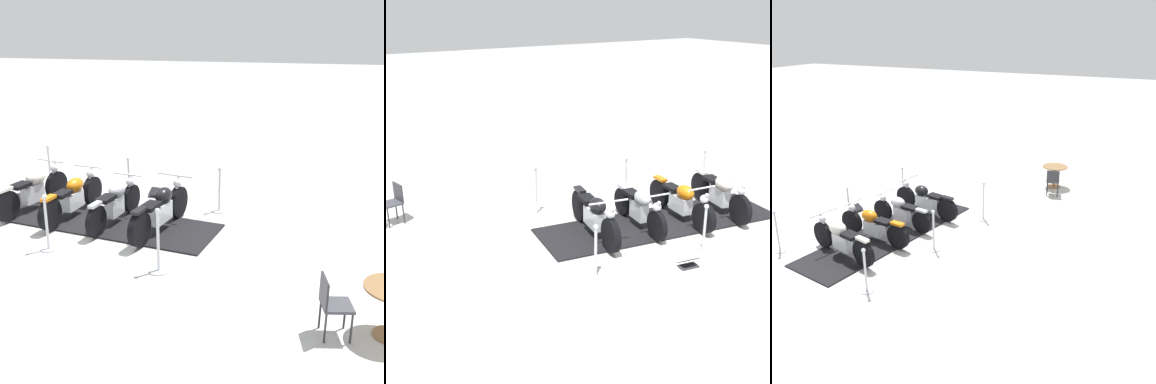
# 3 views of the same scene
# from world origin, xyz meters

# --- Properties ---
(ground_plane) EXTENTS (80.00, 80.00, 0.00)m
(ground_plane) POSITION_xyz_m (0.00, 0.00, 0.00)
(ground_plane) COLOR silver
(display_platform) EXTENTS (5.48, 2.42, 0.03)m
(display_platform) POSITION_xyz_m (0.00, 0.00, 0.02)
(display_platform) COLOR black
(display_platform) RESTS_ON ground_plane
(motorcycle_black) EXTENTS (0.84, 2.26, 0.98)m
(motorcycle_black) POSITION_xyz_m (1.53, -0.23, 0.48)
(motorcycle_black) COLOR black
(motorcycle_black) RESTS_ON display_platform
(motorcycle_chrome) EXTENTS (0.65, 2.03, 0.90)m
(motorcycle_chrome) POSITION_xyz_m (0.51, -0.05, 0.48)
(motorcycle_chrome) COLOR black
(motorcycle_chrome) RESTS_ON display_platform
(motorcycle_copper) EXTENTS (0.65, 2.25, 0.94)m
(motorcycle_copper) POSITION_xyz_m (-0.50, 0.12, 0.46)
(motorcycle_copper) COLOR black
(motorcycle_copper) RESTS_ON display_platform
(motorcycle_cream) EXTENTS (0.84, 2.18, 0.97)m
(motorcycle_cream) POSITION_xyz_m (-1.52, 0.30, 0.51)
(motorcycle_cream) COLOR black
(motorcycle_cream) RESTS_ON display_platform
(stanchion_left_mid) EXTENTS (0.30, 0.30, 1.08)m
(stanchion_left_mid) POSITION_xyz_m (-0.26, -1.52, 0.37)
(stanchion_left_mid) COLOR silver
(stanchion_left_mid) RESTS_ON ground_plane
(stanchion_right_front) EXTENTS (0.35, 0.35, 1.01)m
(stanchion_right_front) POSITION_xyz_m (2.48, 1.14, 0.30)
(stanchion_right_front) COLOR silver
(stanchion_right_front) RESTS_ON ground_plane
(stanchion_right_mid) EXTENTS (0.35, 0.35, 1.02)m
(stanchion_right_mid) POSITION_xyz_m (0.26, 1.52, 0.30)
(stanchion_right_mid) COLOR silver
(stanchion_right_mid) RESTS_ON ground_plane
(stanchion_left_rear) EXTENTS (0.30, 0.30, 1.02)m
(stanchion_left_rear) POSITION_xyz_m (-2.48, -1.14, 0.35)
(stanchion_left_rear) COLOR silver
(stanchion_left_rear) RESTS_ON ground_plane
(stanchion_left_front) EXTENTS (0.36, 0.36, 1.14)m
(stanchion_left_front) POSITION_xyz_m (1.96, -1.90, 0.35)
(stanchion_left_front) COLOR silver
(stanchion_left_front) RESTS_ON ground_plane
(info_placard) EXTENTS (0.39, 0.28, 0.21)m
(info_placard) POSITION_xyz_m (0.85, 1.74, 0.06)
(info_placard) COLOR #333338
(info_placard) RESTS_ON ground_plane
(cafe_chair_near_table) EXTENTS (0.47, 0.47, 0.87)m
(cafe_chair_near_table) POSITION_xyz_m (4.72, -3.17, 0.51)
(cafe_chair_near_table) COLOR #2D2D33
(cafe_chair_near_table) RESTS_ON ground_plane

